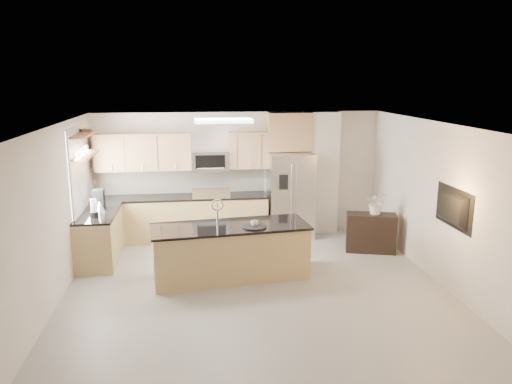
{
  "coord_description": "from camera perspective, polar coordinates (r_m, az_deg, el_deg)",
  "views": [
    {
      "loc": [
        -0.94,
        -7.13,
        3.28
      ],
      "look_at": [
        0.13,
        1.3,
        1.34
      ],
      "focal_mm": 35.0,
      "sensor_mm": 36.0,
      "label": 1
    }
  ],
  "objects": [
    {
      "name": "bowl",
      "position": [
        9.57,
        -18.87,
        6.79
      ],
      "size": [
        0.44,
        0.44,
        0.08
      ],
      "primitive_type": "imported",
      "rotation": [
        0.0,
        0.0,
        0.37
      ],
      "color": "#BBBBBE",
      "rests_on": "shelf_upper"
    },
    {
      "name": "back_counter",
      "position": [
        10.45,
        -8.56,
        -2.86
      ],
      "size": [
        3.55,
        0.66,
        1.44
      ],
      "color": "tan",
      "rests_on": "floor"
    },
    {
      "name": "wall_left",
      "position": [
        7.68,
        -22.58,
        -3.08
      ],
      "size": [
        0.02,
        6.5,
        2.6
      ],
      "primitive_type": "cube",
      "color": "silver",
      "rests_on": "floor"
    },
    {
      "name": "floor",
      "position": [
        7.9,
        0.23,
        -11.65
      ],
      "size": [
        6.5,
        6.5,
        0.0
      ],
      "primitive_type": "plane",
      "color": "gray",
      "rests_on": "ground"
    },
    {
      "name": "ceiling_fixture",
      "position": [
        8.77,
        -3.74,
        8.14
      ],
      "size": [
        1.0,
        0.5,
        0.06
      ],
      "primitive_type": "cube",
      "color": "white",
      "rests_on": "ceiling"
    },
    {
      "name": "wall_back",
      "position": [
        10.61,
        -2.04,
        2.11
      ],
      "size": [
        6.0,
        0.02,
        2.6
      ],
      "primitive_type": "cube",
      "color": "silver",
      "rests_on": "floor"
    },
    {
      "name": "ceiling",
      "position": [
        7.22,
        0.25,
        7.47
      ],
      "size": [
        6.0,
        6.5,
        0.02
      ],
      "primitive_type": "cube",
      "color": "white",
      "rests_on": "wall_back"
    },
    {
      "name": "platter",
      "position": [
        8.16,
        -0.18,
        -4.0
      ],
      "size": [
        0.5,
        0.5,
        0.02
      ],
      "primitive_type": "cylinder",
      "rotation": [
        0.0,
        0.0,
        0.32
      ],
      "color": "black",
      "rests_on": "island"
    },
    {
      "name": "upper_cabinets",
      "position": [
        10.32,
        -9.22,
        4.6
      ],
      "size": [
        3.5,
        0.33,
        0.75
      ],
      "color": "tan",
      "rests_on": "wall_back"
    },
    {
      "name": "credenza",
      "position": [
        9.89,
        12.99,
        -4.56
      ],
      "size": [
        1.0,
        0.63,
        0.75
      ],
      "primitive_type": "cube",
      "rotation": [
        0.0,
        0.0,
        -0.27
      ],
      "color": "black",
      "rests_on": "floor"
    },
    {
      "name": "blender",
      "position": [
        9.09,
        -18.04,
        -1.9
      ],
      "size": [
        0.14,
        0.14,
        0.33
      ],
      "color": "black",
      "rests_on": "left_counter"
    },
    {
      "name": "left_counter",
      "position": [
        9.57,
        -17.43,
        -4.88
      ],
      "size": [
        0.66,
        1.5,
        0.92
      ],
      "color": "tan",
      "rests_on": "floor"
    },
    {
      "name": "kettle",
      "position": [
        9.37,
        -17.4,
        -1.62
      ],
      "size": [
        0.2,
        0.2,
        0.25
      ],
      "color": "#BBBBBE",
      "rests_on": "left_counter"
    },
    {
      "name": "cup",
      "position": [
        8.21,
        -0.18,
        -3.61
      ],
      "size": [
        0.14,
        0.14,
        0.1
      ],
      "primitive_type": "imported",
      "rotation": [
        0.0,
        0.0,
        0.17
      ],
      "color": "white",
      "rests_on": "island"
    },
    {
      "name": "television",
      "position": [
        8.16,
        21.16,
        -1.71
      ],
      "size": [
        0.14,
        1.08,
        0.62
      ],
      "primitive_type": "imported",
      "rotation": [
        0.0,
        0.0,
        1.57
      ],
      "color": "black",
      "rests_on": "wall_right"
    },
    {
      "name": "partition_column",
      "position": [
        10.78,
        7.72,
        2.17
      ],
      "size": [
        0.6,
        0.3,
        2.6
      ],
      "primitive_type": "cube",
      "color": "silver",
      "rests_on": "floor"
    },
    {
      "name": "island",
      "position": [
        8.42,
        -2.95,
        -6.76
      ],
      "size": [
        2.69,
        1.22,
        1.32
      ],
      "rotation": [
        0.0,
        0.0,
        0.11
      ],
      "color": "tan",
      "rests_on": "floor"
    },
    {
      "name": "window",
      "position": [
        9.35,
        -19.73,
        2.07
      ],
      "size": [
        0.04,
        1.15,
        1.65
      ],
      "color": "white",
      "rests_on": "wall_left"
    },
    {
      "name": "shelf_upper",
      "position": [
        9.33,
        -19.15,
        6.26
      ],
      "size": [
        0.3,
        1.2,
        0.04
      ],
      "primitive_type": "cube",
      "color": "brown",
      "rests_on": "wall_left"
    },
    {
      "name": "range",
      "position": [
        10.44,
        -5.13,
        -2.78
      ],
      "size": [
        0.76,
        0.64,
        1.14
      ],
      "color": "black",
      "rests_on": "floor"
    },
    {
      "name": "wall_front",
      "position": [
        4.45,
        5.83,
        -13.61
      ],
      "size": [
        6.0,
        0.02,
        2.6
      ],
      "primitive_type": "cube",
      "color": "silver",
      "rests_on": "floor"
    },
    {
      "name": "shelf_lower",
      "position": [
        9.37,
        -18.99,
        4.01
      ],
      "size": [
        0.3,
        1.2,
        0.04
      ],
      "primitive_type": "cube",
      "color": "brown",
      "rests_on": "wall_left"
    },
    {
      "name": "wall_right",
      "position": [
        8.38,
        21.04,
        -1.67
      ],
      "size": [
        0.02,
        6.5,
        2.6
      ],
      "primitive_type": "cube",
      "color": "silver",
      "rests_on": "floor"
    },
    {
      "name": "coffee_maker",
      "position": [
        9.66,
        -17.52,
        -0.82
      ],
      "size": [
        0.2,
        0.24,
        0.36
      ],
      "color": "black",
      "rests_on": "left_counter"
    },
    {
      "name": "microwave",
      "position": [
        10.31,
        -5.28,
        3.61
      ],
      "size": [
        0.76,
        0.4,
        0.4
      ],
      "color": "#BBBBBE",
      "rests_on": "upper_cabinets"
    },
    {
      "name": "refrigerator",
      "position": [
        10.48,
        3.94,
        -0.34
      ],
      "size": [
        0.92,
        0.78,
        1.78
      ],
      "color": "#BBBBBE",
      "rests_on": "floor"
    },
    {
      "name": "flower_vase",
      "position": [
        9.73,
        13.65,
        -0.58
      ],
      "size": [
        0.72,
        0.66,
        0.66
      ],
      "primitive_type": "imported",
      "rotation": [
        0.0,
        0.0,
        -0.27
      ],
      "color": "silver",
      "rests_on": "credenza"
    }
  ]
}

